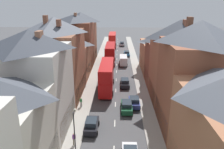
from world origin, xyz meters
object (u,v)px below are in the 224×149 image
double_decker_bus_mid_street (110,54)px  car_near_blue (91,125)px  car_far_grey (127,106)px  pedestrian_near_right (74,138)px  street_lamp (75,131)px  car_near_silver (134,102)px  car_parked_right_b (127,53)px  car_parked_left_b (109,47)px  car_mid_white (104,69)px  car_parked_left_a (122,44)px  delivery_van (123,60)px  double_decker_bus_far_approaching (112,40)px  car_mid_black (125,82)px  double_decker_bus_lead (107,76)px  pedestrian_mid_left (81,102)px

double_decker_bus_mid_street → car_near_blue: bearing=-92.3°
double_decker_bus_mid_street → car_far_grey: 27.57m
pedestrian_near_right → street_lamp: 2.84m
car_near_silver → car_parked_right_b: car_near_silver is taller
car_parked_left_b → car_mid_white: size_ratio=0.94×
car_parked_left_a → delivery_van: (0.00, -26.21, 0.53)m
double_decker_bus_far_approaching → car_mid_black: bearing=-84.7°
car_parked_left_b → car_mid_white: 27.55m
double_decker_bus_lead → pedestrian_mid_left: double_decker_bus_lead is taller
car_parked_left_a → car_parked_right_b: car_parked_left_a is taller
double_decker_bus_lead → double_decker_bus_mid_street: bearing=90.0°
car_mid_white → pedestrian_mid_left: size_ratio=2.55×
car_near_blue → pedestrian_near_right: size_ratio=2.50×
double_decker_bus_lead → car_near_silver: (4.91, -7.14, -2.00)m
pedestrian_near_right → double_decker_bus_mid_street: bearing=85.3°
car_near_silver → car_parked_left_b: 45.63m
car_parked_right_b → pedestrian_near_right: bearing=-99.8°
delivery_van → pedestrian_mid_left: size_ratio=3.23×
double_decker_bus_mid_street → pedestrian_mid_left: double_decker_bus_mid_street is taller
car_mid_white → delivery_van: (4.90, 7.01, 0.52)m
double_decker_bus_far_approaching → car_far_grey: size_ratio=2.50×
car_near_silver → pedestrian_near_right: 13.19m
car_near_blue → car_parked_left_b: bearing=90.0°
car_near_blue → car_far_grey: size_ratio=0.93×
double_decker_bus_lead → car_parked_left_a: double_decker_bus_lead is taller
double_decker_bus_far_approaching → car_parked_right_b: size_ratio=2.62×
car_parked_left_a → pedestrian_mid_left: bearing=-98.2°
car_mid_black → delivery_van: 15.78m
pedestrian_mid_left → double_decker_bus_mid_street: bearing=81.8°
car_parked_left_a → pedestrian_mid_left: 52.02m
double_decker_bus_far_approaching → car_parked_left_a: (3.61, 3.43, -2.01)m
pedestrian_near_right → car_far_grey: bearing=53.8°
car_mid_black → car_far_grey: bearing=-90.0°
double_decker_bus_mid_street → street_lamp: bearing=-93.7°
double_decker_bus_far_approaching → car_far_grey: (3.61, -49.06, -1.97)m
double_decker_bus_lead → double_decker_bus_far_approaching: same height
car_mid_white → car_near_blue: bearing=-90.0°
car_parked_right_b → pedestrian_near_right: size_ratio=2.56×
car_mid_black → street_lamp: (-6.05, -21.20, 2.41)m
pedestrian_near_right → double_decker_bus_far_approaching: bearing=87.1°
double_decker_bus_lead → street_lamp: 19.59m
car_parked_right_b → double_decker_bus_far_approaching: bearing=111.5°
street_lamp → car_parked_left_a: bearing=84.5°
double_decker_bus_mid_street → car_far_grey: size_ratio=2.50×
car_parked_left_b → pedestrian_mid_left: size_ratio=2.41×
car_near_blue → car_parked_left_a: (4.90, 58.05, -0.02)m
street_lamp → delivery_van: bearing=80.7°
delivery_van → pedestrian_near_right: (-6.57, -35.25, -0.30)m
delivery_van → street_lamp: size_ratio=0.95×
car_parked_left_a → street_lamp: size_ratio=0.78×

